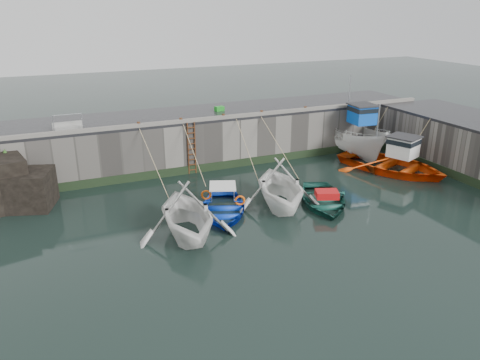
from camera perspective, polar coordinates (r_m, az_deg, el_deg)
name	(u,v)px	position (r m, az deg, el deg)	size (l,w,h in m)	color
ground	(304,236)	(21.20, 7.85, -6.79)	(120.00, 120.00, 0.00)	black
quay_back	(208,136)	(31.28, -3.86, 5.35)	(30.00, 5.00, 3.00)	slate
road_back	(208,113)	(30.90, -3.93, 8.17)	(30.00, 5.00, 0.16)	black
kerb_back	(221,118)	(28.71, -2.34, 7.62)	(30.00, 0.30, 0.20)	slate
algae_back	(223,165)	(29.36, -2.12, 1.81)	(30.00, 0.08, 0.50)	black
algae_right	(459,177)	(30.24, 25.15, 0.37)	(0.08, 15.00, 0.50)	black
ladder	(192,149)	(28.28, -5.91, 3.83)	(0.51, 0.08, 3.20)	#3F1E0F
boat_near_white	(187,235)	(21.22, -6.47, -6.69)	(4.56, 5.28, 2.78)	silver
boat_near_white_rope	(159,195)	(25.77, -9.90, -1.81)	(0.04, 5.93, 3.10)	tan
boat_near_blue	(223,212)	(23.30, -2.08, -3.98)	(3.26, 4.57, 0.95)	blue
boat_near_blue_rope	(195,184)	(27.09, -5.45, -0.47)	(0.04, 4.51, 3.10)	tan
boat_near_blacktrim	(279,206)	(24.15, 4.80, -3.13)	(4.56, 5.28, 2.78)	white
boat_near_blacktrim_rope	(244,178)	(27.92, 0.45, 0.28)	(0.04, 4.81, 3.10)	tan
boat_near_navy	(323,204)	(24.69, 10.04, -2.84)	(3.37, 4.71, 0.98)	#175044
boat_near_navy_rope	(279,175)	(28.56, 4.76, 0.67)	(0.04, 5.38, 3.10)	tan
boat_far_white	(355,139)	(33.05, 13.88, 4.93)	(3.23, 7.10, 5.66)	silver
boat_far_orange	(392,164)	(30.44, 18.08, 1.86)	(7.10, 8.14, 4.41)	#FF510D
fish_crate	(219,109)	(31.05, -2.54, 8.69)	(0.60, 0.35, 0.29)	#198C1F
railing	(68,126)	(27.97, -20.26, 6.23)	(1.60, 1.05, 1.00)	#A5A8AD
bollard_a	(139,124)	(27.45, -12.26, 6.65)	(0.18, 0.18, 0.28)	#3F1E0F
bollard_b	(181,120)	(28.02, -7.23, 7.24)	(0.18, 0.18, 0.28)	#3F1E0F
bollard_c	(223,116)	(28.87, -2.04, 7.78)	(0.18, 0.18, 0.28)	#3F1E0F
bollard_d	(262,113)	(29.89, 2.65, 8.21)	(0.18, 0.18, 0.28)	#3F1E0F
bollard_e	(305,108)	(31.40, 7.97, 8.63)	(0.18, 0.18, 0.28)	#3F1E0F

